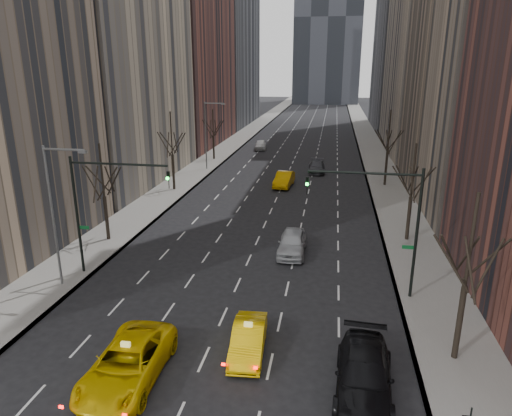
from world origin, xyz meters
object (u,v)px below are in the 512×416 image
at_px(taxi_suv, 128,363).
at_px(parked_suv_black, 364,374).
at_px(taxi_sedan, 248,339).
at_px(silver_sedan_ahead, 292,243).

relative_size(taxi_suv, parked_suv_black, 1.05).
distance_m(taxi_sedan, silver_sedan_ahead, 12.96).
bearing_deg(taxi_sedan, taxi_suv, -153.22).
xyz_separation_m(silver_sedan_ahead, parked_suv_black, (4.48, -14.88, 0.01)).
bearing_deg(taxi_sedan, parked_suv_black, -23.66).
bearing_deg(parked_suv_black, taxi_suv, -171.06).
xyz_separation_m(taxi_suv, taxi_sedan, (4.98, 2.96, -0.14)).
height_order(taxi_suv, parked_suv_black, taxi_suv).
relative_size(taxi_sedan, parked_suv_black, 0.75).
height_order(silver_sedan_ahead, parked_suv_black, parked_suv_black).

